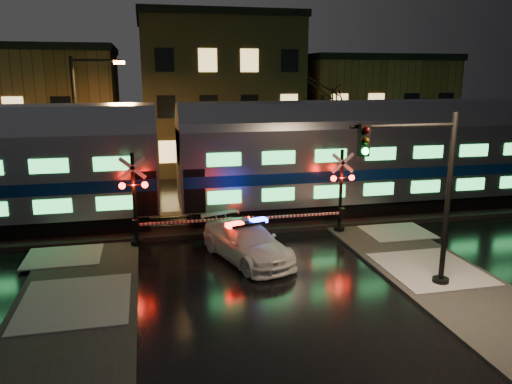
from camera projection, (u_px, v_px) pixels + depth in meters
ground at (249, 258)px, 20.70m from camera, size 120.00×120.00×0.00m
ballast at (229, 221)px, 25.42m from camera, size 90.00×4.20×0.24m
sidewalk_left at (62, 352)px, 13.60m from camera, size 4.00×20.00×0.12m
sidewalk_right at (480, 305)px, 16.37m from camera, size 4.00×20.00×0.12m
building_left at (22, 114)px, 37.79m from camera, size 14.00×10.00×9.00m
building_mid at (217, 95)px, 41.17m from camera, size 12.00×11.00×11.50m
building_right at (365, 111)px, 43.80m from camera, size 12.00×10.00×8.50m
train at (168, 160)px, 24.03m from camera, size 51.00×3.12×5.92m
police_car at (247, 242)px, 20.38m from camera, size 3.60×5.55×1.66m
crossing_signal_right at (334, 200)px, 23.47m from camera, size 5.69×0.65×4.03m
crossing_signal_left at (143, 209)px, 21.59m from camera, size 5.93×0.66×4.20m
traffic_light at (423, 199)px, 16.96m from camera, size 4.02×0.71×6.22m
streetlight at (82, 125)px, 26.60m from camera, size 2.79×0.29×8.36m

